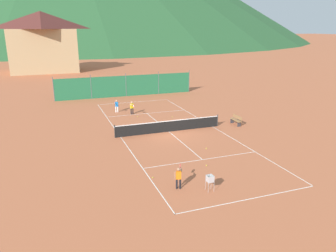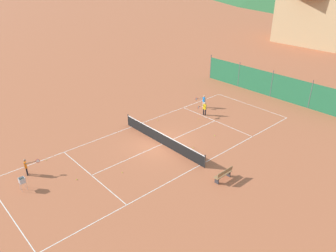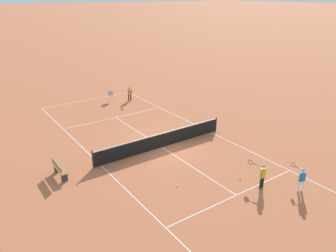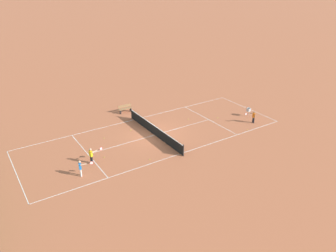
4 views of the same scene
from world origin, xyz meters
The scene contains 15 objects.
ground_plane centered at (0.00, 0.00, 0.00)m, with size 600.00×600.00×0.00m, color #B7603D.
court_line_markings centered at (0.00, 0.00, 0.00)m, with size 8.25×23.85×0.01m.
tennis_net centered at (0.00, 0.00, 0.50)m, with size 9.18×0.08×1.06m.
player_near_service centered at (-2.78, 7.90, 0.75)m, with size 0.59×1.02×1.28m.
player_far_baseline centered at (-1.50, 6.59, 0.76)m, with size 0.44×1.10×1.30m.
player_far_service centered at (-2.98, -9.56, 0.72)m, with size 0.64×0.97×1.23m.
tennis_ball_by_net_right centered at (-1.22, 5.49, 0.03)m, with size 0.07×0.07×0.07m, color #CCE033.
tennis_ball_near_corner centered at (-0.21, -7.40, 0.03)m, with size 0.07×0.07×0.07m, color #CCE033.
tennis_ball_by_net_left centered at (1.15, -4.67, 0.03)m, with size 0.07×0.07×0.07m, color #CCE033.
tennis_ball_mid_court centered at (-3.56, 2.59, 0.03)m, with size 0.07×0.07×0.07m, color #CCE033.
tennis_ball_far_corner centered at (2.07, 1.39, 0.03)m, with size 0.07×0.07×0.07m, color #CCE033.
tennis_ball_service_box centered at (1.89, 4.16, 0.03)m, with size 0.07×0.07×0.07m, color #CCE033.
tennis_ball_alley_right centered at (-3.92, -7.89, 0.03)m, with size 0.07×0.07×0.07m, color #CCE033.
ball_hopper centered at (-1.51, -10.40, 0.66)m, with size 0.36×0.36×0.89m.
courtside_bench centered at (6.34, -0.16, 0.45)m, with size 0.36×1.50×0.84m.
Camera 4 is at (-23.16, 13.60, 13.52)m, focal length 35.00 mm.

